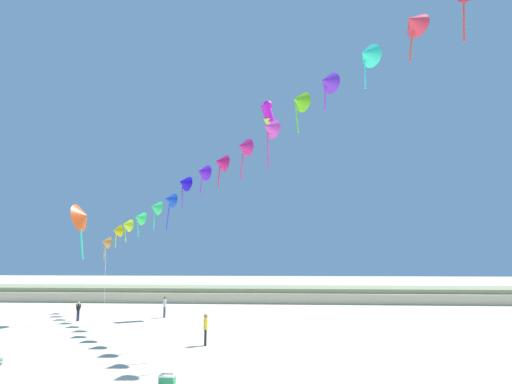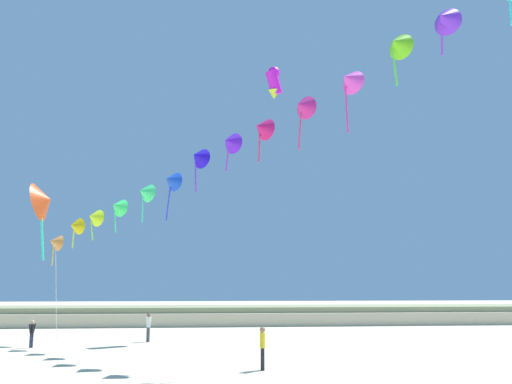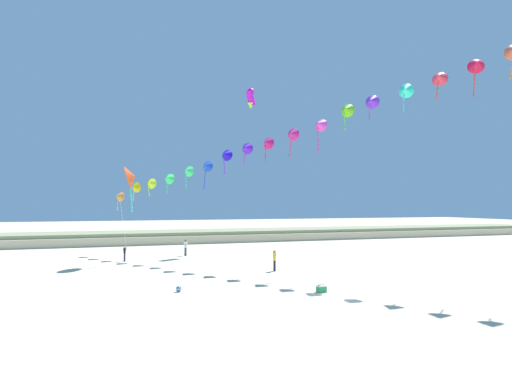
# 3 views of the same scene
# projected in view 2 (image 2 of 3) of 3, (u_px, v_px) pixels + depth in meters

# --- Properties ---
(dune_ridge) EXTENTS (120.00, 9.04, 1.57)m
(dune_ridge) POSITION_uv_depth(u_px,v_px,m) (223.00, 315.00, 49.59)
(dune_ridge) COLOR beige
(dune_ridge) RESTS_ON ground
(person_near_left) EXTENTS (0.30, 0.49, 1.48)m
(person_near_left) POSITION_uv_depth(u_px,v_px,m) (32.00, 332.00, 29.79)
(person_near_left) COLOR #282D4C
(person_near_left) RESTS_ON ground
(person_near_right) EXTENTS (0.23, 0.60, 1.70)m
(person_near_right) POSITION_uv_depth(u_px,v_px,m) (263.00, 345.00, 21.81)
(person_near_right) COLOR black
(person_near_right) RESTS_ON ground
(person_mid_center) EXTENTS (0.43, 0.53, 1.71)m
(person_mid_center) POSITION_uv_depth(u_px,v_px,m) (148.00, 325.00, 33.00)
(person_mid_center) COLOR #474C56
(person_mid_center) RESTS_ON ground
(kite_banner_string) EXTENTS (30.08, 31.03, 17.47)m
(kite_banner_string) POSITION_uv_depth(u_px,v_px,m) (302.00, 102.00, 24.78)
(kite_banner_string) COLOR orange
(large_kite_low_lead) EXTENTS (1.39, 2.26, 4.42)m
(large_kite_low_lead) POSITION_uv_depth(u_px,v_px,m) (44.00, 201.00, 29.83)
(large_kite_low_lead) COLOR #CF4518
(large_kite_mid_trail) EXTENTS (1.66, 1.49, 2.57)m
(large_kite_mid_trail) POSITION_uv_depth(u_px,v_px,m) (274.00, 82.00, 40.78)
(large_kite_mid_trail) COLOR #D91BD7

